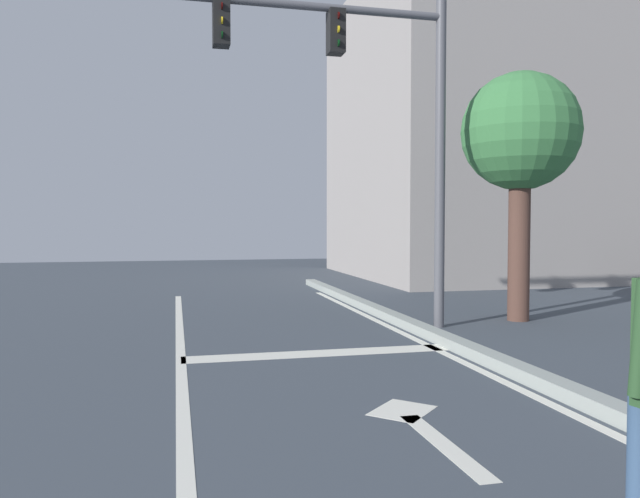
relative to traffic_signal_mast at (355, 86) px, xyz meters
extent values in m
cube|color=silver|center=(-2.61, -4.82, -3.72)|extent=(0.12, 20.00, 0.01)
cube|color=silver|center=(0.63, -4.82, -3.72)|extent=(0.12, 20.00, 0.01)
cube|color=silver|center=(-0.92, -1.50, -3.72)|extent=(3.39, 0.40, 0.01)
cube|color=silver|center=(-0.75, -4.82, -3.72)|extent=(0.16, 1.40, 0.01)
cube|color=silver|center=(-0.75, -3.97, -3.72)|extent=(0.71, 0.71, 0.01)
cube|color=#99A19A|center=(0.88, -4.82, -3.65)|extent=(0.24, 24.00, 0.14)
cylinder|color=#395577|center=(-0.62, -6.62, -3.25)|extent=(0.11, 0.11, 0.77)
cylinder|color=#54555B|center=(1.39, 0.00, -1.13)|extent=(0.16, 0.16, 5.19)
cylinder|color=#54555B|center=(-1.15, 0.00, 1.12)|extent=(5.08, 0.12, 0.12)
cube|color=black|center=(-0.30, 0.00, 0.77)|extent=(0.24, 0.28, 0.64)
cylinder|color=#3A0605|center=(-0.30, -0.15, 0.97)|extent=(0.02, 0.10, 0.10)
cylinder|color=yellow|center=(-0.30, -0.15, 0.77)|extent=(0.02, 0.10, 0.10)
cylinder|color=black|center=(-0.30, -0.15, 0.57)|extent=(0.02, 0.10, 0.10)
cube|color=black|center=(-2.00, 0.00, 0.77)|extent=(0.24, 0.28, 0.64)
cylinder|color=#3A0605|center=(-2.00, -0.15, 0.97)|extent=(0.02, 0.10, 0.10)
cylinder|color=yellow|center=(-2.00, -0.15, 0.77)|extent=(0.02, 0.10, 0.10)
cylinder|color=black|center=(-2.00, -0.15, 0.57)|extent=(0.02, 0.10, 0.10)
cylinder|color=brown|center=(2.97, 0.31, -2.42)|extent=(0.36, 0.36, 2.59)
sphere|color=#3B7B42|center=(2.97, 0.31, -0.54)|extent=(1.97, 1.97, 1.97)
cube|color=#99938E|center=(9.36, 8.85, 0.71)|extent=(13.16, 8.24, 8.86)
camera|label=1|loc=(-2.66, -8.94, -2.09)|focal=34.36mm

